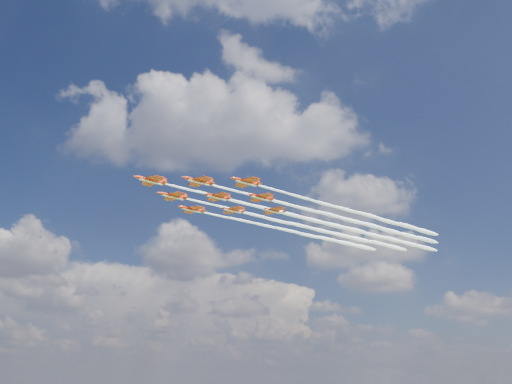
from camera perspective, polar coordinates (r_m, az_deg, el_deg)
jet_lead at (r=156.17m, az=3.58°, el=-2.50°), size 75.51×65.90×2.35m
jet_row2_port at (r=157.89m, az=8.06°, el=-2.54°), size 75.51×65.90×2.35m
jet_row2_starb at (r=167.62m, az=4.68°, el=-3.75°), size 75.51×65.90×2.35m
jet_row3_port at (r=160.54m, az=12.41°, el=-2.56°), size 75.51×65.90×2.35m
jet_row3_centre at (r=169.53m, az=8.85°, el=-3.77°), size 75.51×65.90×2.35m
jet_row3_starb at (r=179.18m, az=5.65°, el=-4.84°), size 75.51×65.90×2.35m
jet_row4_port at (r=172.32m, az=12.90°, el=-3.76°), size 75.51×65.90×2.35m
jet_row4_starb at (r=181.27m, az=9.54°, el=-4.84°), size 75.51×65.90×2.35m
jet_tail at (r=184.17m, az=13.32°, el=-4.81°), size 75.51×65.90×2.35m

